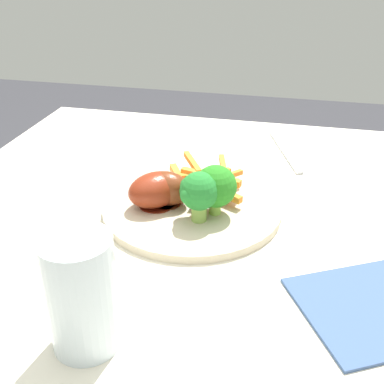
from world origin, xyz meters
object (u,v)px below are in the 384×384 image
Objects in this scene: chicken_drumstick_near at (159,189)px; broccoli_floret_middle at (213,186)px; dinner_plate at (192,208)px; carrot_fries_pile at (204,180)px; chicken_drumstick_far at (170,189)px; broccoli_floret_front at (198,190)px; water_glass at (82,294)px; dining_table at (187,304)px; fork at (285,151)px.

broccoli_floret_middle is at bearing -96.20° from chicken_drumstick_near.
dinner_plate is 0.05m from carrot_fries_pile.
chicken_drumstick_near is at bearing 105.63° from chicken_drumstick_far.
dinner_plate is at bearing 24.73° from broccoli_floret_front.
chicken_drumstick_near is 0.26m from water_glass.
chicken_drumstick_near is at bearing 41.37° from dining_table.
water_glass is (-0.27, 0.04, 0.05)m from dinner_plate.
dinner_plate is 0.28m from water_glass.
broccoli_floret_front is 0.06m from chicken_drumstick_far.
chicken_drumstick_far is (0.07, 0.04, 0.15)m from dining_table.
broccoli_floret_front is 0.07m from chicken_drumstick_near.
broccoli_floret_front reaches higher than carrot_fries_pile.
chicken_drumstick_near reaches higher than dinner_plate.
water_glass is (-0.25, 0.08, 0.01)m from broccoli_floret_middle.
carrot_fries_pile is 1.21× the size of water_glass.
water_glass is (-0.20, 0.05, 0.17)m from dining_table.
broccoli_floret_front is at bearing 136.66° from broccoli_floret_middle.
broccoli_floret_front is at bearing -112.56° from chicken_drumstick_near.
chicken_drumstick_near is (0.01, 0.08, -0.02)m from broccoli_floret_middle.
broccoli_floret_middle reaches higher than chicken_drumstick_near.
broccoli_floret_front is (0.04, -0.01, 0.17)m from dining_table.
fork is (0.25, -0.12, -0.00)m from dinner_plate.
dinner_plate is 0.06m from broccoli_floret_front.
carrot_fries_pile is at bearing 0.74° from dining_table.
fork is at bearing -19.89° from broccoli_floret_front.
chicken_drumstick_far is (0.01, 0.07, -0.02)m from broccoli_floret_middle.
carrot_fries_pile is at bearing -9.23° from water_glass.
broccoli_floret_front is 0.37× the size of fork.
fork is at bearing -17.60° from water_glass.
carrot_fries_pile is 0.23m from fork.
water_glass is (-0.52, 0.17, 0.06)m from fork.
broccoli_floret_middle is (0.05, -0.02, 0.17)m from dining_table.
chicken_drumstick_far is (0.00, -0.01, -0.00)m from chicken_drumstick_near.
chicken_drumstick_far reaches higher than dinner_plate.
water_glass is at bearing -179.60° from chicken_drumstick_near.
fork is 1.56× the size of water_glass.
fork is (0.25, -0.15, -0.03)m from chicken_drumstick_far.
broccoli_floret_middle is 0.61× the size of chicken_drumstick_far.
dining_table is 0.27m from water_glass.
broccoli_floret_middle is 0.49× the size of carrot_fries_pile.
broccoli_floret_middle is 0.07m from chicken_drumstick_far.
dinner_plate is at bearing 135.63° from fork.
broccoli_floret_front reaches higher than chicken_drumstick_far.
dining_table is 4.98× the size of fork.
dinner_plate is at bearing -78.57° from chicken_drumstick_far.
chicken_drumstick_far is at bearing 144.56° from carrot_fries_pile.
broccoli_floret_middle is 0.59× the size of water_glass.
carrot_fries_pile is 1.19× the size of chicken_drumstick_near.
chicken_drumstick_near is at bearing 67.44° from broccoli_floret_front.
carrot_fries_pile is 1.24× the size of chicken_drumstick_far.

